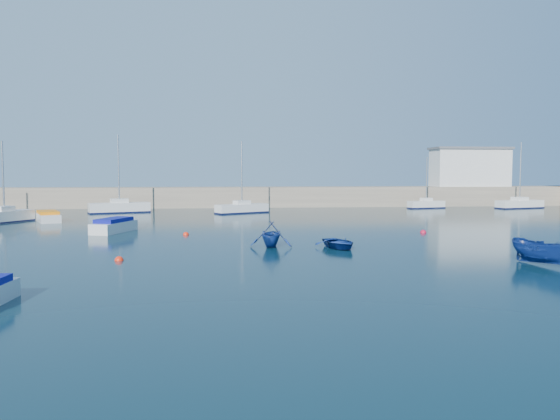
{
  "coord_description": "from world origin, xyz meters",
  "views": [
    {
      "loc": [
        -3.3,
        -25.27,
        4.59
      ],
      "look_at": [
        1.07,
        17.02,
        1.6
      ],
      "focal_mm": 35.0,
      "sensor_mm": 36.0,
      "label": 1
    }
  ],
  "objects": [
    {
      "name": "back_wall",
      "position": [
        0.0,
        46.0,
        1.3
      ],
      "size": [
        96.0,
        4.5,
        2.6
      ],
      "primitive_type": "cube",
      "color": "gray",
      "rests_on": "ground"
    },
    {
      "name": "motorboat_1",
      "position": [
        -11.6,
        16.89,
        0.51
      ],
      "size": [
        2.95,
        4.73,
        1.09
      ],
      "rotation": [
        0.0,
        0.0,
        -0.34
      ],
      "color": "silver",
      "rests_on": "ground"
    },
    {
      "name": "dinghy_left",
      "position": [
        -0.43,
        7.73,
        0.78
      ],
      "size": [
        2.98,
        3.31,
        1.55
      ],
      "primitive_type": "imported",
      "rotation": [
        0.0,
        0.0,
        -0.16
      ],
      "color": "navy",
      "rests_on": "ground"
    },
    {
      "name": "sailboat_8",
      "position": [
        33.65,
        39.57,
        0.57
      ],
      "size": [
        6.55,
        3.33,
        8.27
      ],
      "rotation": [
        0.0,
        0.0,
        1.83
      ],
      "color": "silver",
      "rests_on": "ground"
    },
    {
      "name": "sailboat_5",
      "position": [
        -14.93,
        37.06,
        0.63
      ],
      "size": [
        6.78,
        4.06,
        8.68
      ],
      "rotation": [
        0.0,
        0.0,
        1.94
      ],
      "color": "silver",
      "rests_on": "ground"
    },
    {
      "name": "buoy_1",
      "position": [
        11.62,
        14.19,
        0.0
      ],
      "size": [
        0.46,
        0.46,
        0.46
      ],
      "primitive_type": "sphere",
      "color": "red",
      "rests_on": "ground"
    },
    {
      "name": "sailboat_7",
      "position": [
        21.97,
        40.72,
        0.53
      ],
      "size": [
        4.93,
        2.42,
        6.4
      ],
      "rotation": [
        0.0,
        0.0,
        1.81
      ],
      "color": "silver",
      "rests_on": "ground"
    },
    {
      "name": "dinghy_right",
      "position": [
        12.26,
        -0.18,
        0.66
      ],
      "size": [
        2.44,
        3.64,
        1.32
      ],
      "primitive_type": "imported",
      "rotation": [
        0.0,
        0.0,
        0.37
      ],
      "color": "navy",
      "rests_on": "ground"
    },
    {
      "name": "buoy_0",
      "position": [
        -8.72,
        3.36,
        0.0
      ],
      "size": [
        0.46,
        0.46,
        0.46
      ],
      "primitive_type": "sphere",
      "color": "#FF280D",
      "rests_on": "ground"
    },
    {
      "name": "dinghy_center",
      "position": [
        3.55,
        6.66,
        0.32
      ],
      "size": [
        2.93,
        3.58,
        0.65
      ],
      "primitive_type": "imported",
      "rotation": [
        0.0,
        0.0,
        0.24
      ],
      "color": "navy",
      "rests_on": "ground"
    },
    {
      "name": "buoy_3",
      "position": [
        -6.06,
        14.64,
        0.0
      ],
      "size": [
        0.44,
        0.44,
        0.44
      ],
      "primitive_type": "sphere",
      "color": "#FF280D",
      "rests_on": "ground"
    },
    {
      "name": "ground",
      "position": [
        0.0,
        0.0,
        0.0
      ],
      "size": [
        220.0,
        220.0,
        0.0
      ],
      "primitive_type": "plane",
      "color": "#0B2632",
      "rests_on": "ground"
    },
    {
      "name": "sailboat_3",
      "position": [
        -22.99,
        25.96,
        0.6
      ],
      "size": [
        3.9,
        5.52,
        7.32
      ],
      "rotation": [
        0.0,
        0.0,
        -0.49
      ],
      "color": "silver",
      "rests_on": "ground"
    },
    {
      "name": "harbor_office",
      "position": [
        30.0,
        46.0,
        5.1
      ],
      "size": [
        10.0,
        4.0,
        5.0
      ],
      "primitive_type": "cube",
      "color": "silver",
      "rests_on": "back_wall"
    },
    {
      "name": "motorboat_2",
      "position": [
        -19.46,
        26.77,
        0.47
      ],
      "size": [
        3.48,
        5.11,
        1.0
      ],
      "rotation": [
        0.0,
        0.0,
        0.41
      ],
      "color": "silver",
      "rests_on": "ground"
    },
    {
      "name": "sailboat_6",
      "position": [
        -1.31,
        35.13,
        0.56
      ],
      "size": [
        6.08,
        4.39,
        7.93
      ],
      "rotation": [
        0.0,
        0.0,
        2.08
      ],
      "color": "silver",
      "rests_on": "ground"
    }
  ]
}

